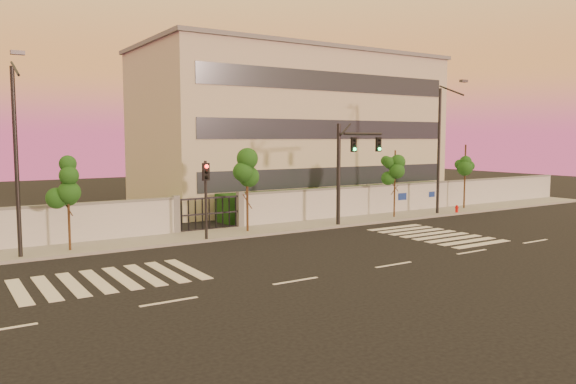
# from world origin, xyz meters

# --- Properties ---
(ground) EXTENTS (120.00, 120.00, 0.00)m
(ground) POSITION_xyz_m (0.00, 0.00, 0.00)
(ground) COLOR black
(ground) RESTS_ON ground
(sidewalk) EXTENTS (60.00, 3.00, 0.15)m
(sidewalk) POSITION_xyz_m (0.00, 10.50, 0.07)
(sidewalk) COLOR gray
(sidewalk) RESTS_ON ground
(perimeter_wall) EXTENTS (60.00, 0.36, 2.20)m
(perimeter_wall) POSITION_xyz_m (0.10, 12.00, 1.07)
(perimeter_wall) COLOR #B8BBC0
(perimeter_wall) RESTS_ON ground
(hedge_row) EXTENTS (41.00, 4.25, 1.80)m
(hedge_row) POSITION_xyz_m (1.17, 14.74, 0.82)
(hedge_row) COLOR #12350F
(hedge_row) RESTS_ON ground
(institutional_building) EXTENTS (24.40, 12.40, 12.25)m
(institutional_building) POSITION_xyz_m (9.00, 21.99, 6.16)
(institutional_building) COLOR beige
(institutional_building) RESTS_ON ground
(road_markings) EXTENTS (57.00, 7.62, 0.02)m
(road_markings) POSITION_xyz_m (-1.58, 3.76, 0.01)
(road_markings) COLOR silver
(road_markings) RESTS_ON ground
(street_tree_c) EXTENTS (1.41, 1.12, 4.45)m
(street_tree_c) POSITION_xyz_m (-11.02, 10.02, 3.28)
(street_tree_c) COLOR #382314
(street_tree_c) RESTS_ON ground
(street_tree_d) EXTENTS (1.58, 1.26, 4.47)m
(street_tree_d) POSITION_xyz_m (-1.44, 10.26, 3.29)
(street_tree_d) COLOR #382314
(street_tree_d) RESTS_ON ground
(street_tree_e) EXTENTS (1.33, 1.06, 4.57)m
(street_tree_e) POSITION_xyz_m (9.52, 10.03, 3.36)
(street_tree_e) COLOR #382314
(street_tree_e) RESTS_ON ground
(street_tree_f) EXTENTS (1.50, 1.20, 4.89)m
(street_tree_f) POSITION_xyz_m (17.17, 10.64, 3.60)
(street_tree_f) COLOR #382314
(street_tree_f) RESTS_ON ground
(traffic_signal_main) EXTENTS (3.90, 1.08, 6.23)m
(traffic_signal_main) POSITION_xyz_m (5.13, 9.42, 3.93)
(traffic_signal_main) COLOR black
(traffic_signal_main) RESTS_ON ground
(traffic_signal_secondary) EXTENTS (0.33, 0.33, 4.21)m
(traffic_signal_secondary) POSITION_xyz_m (-4.46, 9.19, 2.67)
(traffic_signal_secondary) COLOR black
(traffic_signal_secondary) RESTS_ON ground
(streetlight_west) EXTENTS (0.53, 2.13, 8.85)m
(streetlight_west) POSITION_xyz_m (-13.20, 9.48, 4.78)
(streetlight_west) COLOR black
(streetlight_west) RESTS_ON ground
(streetlight_east) EXTENTS (0.55, 2.21, 9.17)m
(streetlight_east) POSITION_xyz_m (13.35, 9.58, 4.95)
(streetlight_east) COLOR black
(streetlight_east) RESTS_ON ground
(fire_hydrant) EXTENTS (0.27, 0.25, 0.67)m
(fire_hydrant) POSITION_xyz_m (14.74, 9.24, 0.34)
(fire_hydrant) COLOR red
(fire_hydrant) RESTS_ON ground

